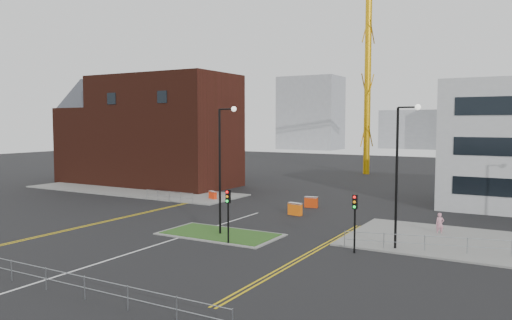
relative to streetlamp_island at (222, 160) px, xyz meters
The scene contains 24 objects.
ground 9.91m from the streetlamp_island, 105.50° to the right, with size 200.00×200.00×0.00m, color black.
pavement_left 26.80m from the streetlamp_island, 147.78° to the left, with size 28.00×8.00×0.12m, color slate.
island_kerb 5.38m from the streetlamp_island, behind, with size 8.60×4.60×0.08m, color slate.
grass_island 5.36m from the streetlamp_island, behind, with size 8.00×4.00×0.12m, color #1E4A18.
brick_building 32.20m from the streetlamp_island, 141.56° to the left, with size 24.20×10.07×14.24m.
streetlamp_island is the anchor object (origin of this frame).
streetlamp_right_near 12.17m from the streetlamp_island, ahead, with size 1.46×0.36×9.18m.
traffic_light_island 3.92m from the streetlamp_island, 48.59° to the right, with size 0.28×0.33×3.65m.
traffic_light_right 10.19m from the streetlamp_island, ahead, with size 0.28×0.33×3.65m.
railing_front 14.91m from the streetlamp_island, 99.00° to the right, with size 24.05×0.05×1.10m.
railing_left 17.22m from the streetlamp_island, 142.89° to the left, with size 6.05×0.05×1.10m.
railing_right 19.18m from the streetlamp_island, 10.84° to the left, with size 19.05×5.05×1.10m.
centre_line 8.38m from the streetlamp_island, 110.29° to the right, with size 0.15×30.00×0.01m, color silver.
yellow_left_a 12.61m from the streetlamp_island, 169.89° to the left, with size 0.12×24.00×0.01m, color gold.
yellow_left_b 12.35m from the streetlamp_island, 169.62° to the left, with size 0.12×24.00×0.01m, color gold.
yellow_right_a 9.29m from the streetlamp_island, 15.36° to the right, with size 0.12×20.00×0.01m, color gold.
yellow_right_b 9.53m from the streetlamp_island, 14.78° to the right, with size 0.12×20.00×0.01m, color gold.
skyline_a 119.82m from the streetlamp_island, 110.65° to the left, with size 18.00×12.00×22.00m, color gray.
skyline_b 122.28m from the streetlamp_island, 86.35° to the left, with size 24.00×12.00×16.00m, color gray.
skyline_d 132.40m from the streetlamp_island, 94.43° to the left, with size 30.00×12.00×12.00m, color gray.
pedestrian 16.27m from the streetlamp_island, 30.34° to the left, with size 0.58×0.38×1.59m, color pink.
barrier_left 17.32m from the streetlamp_island, 127.29° to the left, with size 1.14×0.77×0.91m.
barrier_mid 14.82m from the streetlamp_island, 86.80° to the left, with size 1.28×0.57×1.04m.
barrier_right 10.86m from the streetlamp_island, 83.28° to the left, with size 1.35×0.67×1.09m.
Camera 1 is at (21.82, -21.35, 8.04)m, focal length 35.00 mm.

